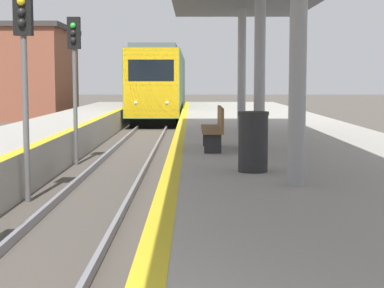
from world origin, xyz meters
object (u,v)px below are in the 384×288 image
object	(u,v)px
train	(165,84)
bench	(218,127)
signal_mid	(27,54)
trash_bin	(256,142)
signal_far	(77,62)

from	to	relation	value
train	bench	distance (m)	28.90
train	bench	bearing A→B (deg)	-85.07
signal_mid	bench	world-z (taller)	signal_mid
train	trash_bin	bearing A→B (deg)	-84.68
train	signal_mid	world-z (taller)	train
signal_mid	signal_far	size ratio (longest dim) A/B	1.00
signal_mid	trash_bin	distance (m)	5.19
signal_mid	bench	size ratio (longest dim) A/B	2.32
signal_far	train	bearing A→B (deg)	86.72
signal_mid	bench	bearing A→B (deg)	13.45
train	trash_bin	world-z (taller)	train
signal_far	bench	bearing A→B (deg)	-50.79
signal_far	trash_bin	xyz separation A→B (m)	(4.37, -8.05, -1.51)
trash_bin	bench	xyz separation A→B (m)	(-0.51, 3.32, -0.00)
signal_mid	trash_bin	bearing A→B (deg)	-28.98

